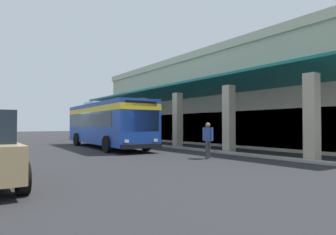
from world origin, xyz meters
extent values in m
plane|color=#262628|center=(0.00, 8.00, 0.00)|extent=(120.00, 120.00, 0.00)
cube|color=#9E998E|center=(1.08, 4.77, 0.06)|extent=(36.12, 0.50, 0.12)
cube|color=#B2A88E|center=(1.08, 14.47, 3.60)|extent=(30.10, 12.26, 7.20)
cube|color=#C0B59A|center=(1.08, 14.47, 7.50)|extent=(30.40, 12.56, 0.60)
cube|color=#B2A88E|center=(-11.46, 5.41, 1.98)|extent=(0.55, 0.55, 3.96)
cube|color=#B2A88E|center=(-6.44, 5.41, 1.98)|extent=(0.55, 0.55, 3.96)
cube|color=#B2A88E|center=(-1.43, 5.41, 1.98)|extent=(0.55, 0.55, 3.96)
cube|color=#B2A88E|center=(3.59, 5.41, 1.98)|extent=(0.55, 0.55, 3.96)
cube|color=#B2A88E|center=(8.61, 5.41, 1.98)|extent=(0.55, 0.55, 3.96)
cube|color=#B2A88E|center=(13.62, 5.41, 1.98)|extent=(0.55, 0.55, 3.96)
cube|color=#146B66|center=(1.08, 6.74, 4.31)|extent=(30.10, 3.16, 0.82)
cube|color=#19232D|center=(1.08, 8.38, 1.40)|extent=(25.28, 0.08, 2.40)
cube|color=#193D9E|center=(1.07, 0.97, 1.73)|extent=(11.13, 3.18, 2.75)
cube|color=yellow|center=(1.07, 0.97, 2.65)|extent=(11.15, 3.20, 0.36)
cube|color=#19232D|center=(0.77, 0.98, 1.95)|extent=(9.37, 3.11, 0.90)
cube|color=#19232D|center=(6.53, 0.65, 1.85)|extent=(0.19, 2.24, 1.20)
cube|color=black|center=(6.54, 0.65, 2.82)|extent=(0.17, 1.94, 0.28)
cube|color=black|center=(6.66, 0.64, 0.45)|extent=(0.34, 2.46, 0.24)
cube|color=silver|center=(6.63, 1.54, 0.75)|extent=(0.07, 0.24, 0.16)
cube|color=silver|center=(6.53, -0.24, 0.75)|extent=(0.07, 0.24, 0.16)
cube|color=silver|center=(-0.43, 1.05, 3.22)|extent=(2.50, 1.92, 0.24)
cylinder|color=black|center=(4.77, 2.03, 0.50)|extent=(1.00, 0.30, 1.00)
cylinder|color=black|center=(4.62, -0.52, 0.50)|extent=(1.00, 0.30, 1.00)
cylinder|color=black|center=(-1.93, 2.42, 0.50)|extent=(1.00, 0.30, 1.00)
cylinder|color=black|center=(-2.08, -0.13, 0.50)|extent=(1.00, 0.30, 1.00)
cylinder|color=black|center=(13.17, -6.32, 0.38)|extent=(0.76, 0.26, 0.76)
cylinder|color=black|center=(9.90, -6.27, 0.38)|extent=(0.76, 0.26, 0.76)
cylinder|color=#38383D|center=(10.14, 2.37, 0.43)|extent=(0.16, 0.16, 0.86)
cylinder|color=#38383D|center=(10.33, 2.06, 0.43)|extent=(0.16, 0.16, 0.86)
cube|color=#334C8C|center=(10.23, 2.22, 1.18)|extent=(0.51, 0.24, 0.64)
sphere|color=#8C664C|center=(10.23, 2.22, 1.62)|extent=(0.23, 0.23, 0.23)
cylinder|color=#334C8C|center=(9.93, 2.26, 1.21)|extent=(0.09, 0.09, 0.58)
cylinder|color=#334C8C|center=(10.53, 2.18, 1.21)|extent=(0.09, 0.09, 0.58)
cube|color=gray|center=(-5.31, 5.67, 0.30)|extent=(0.82, 0.82, 0.59)
cylinder|color=#332319|center=(-5.31, 5.67, 0.60)|extent=(0.70, 0.70, 0.02)
cylinder|color=brown|center=(-5.31, 5.67, 1.77)|extent=(0.16, 0.16, 2.36)
ellipsoid|color=#286B33|center=(-4.81, 5.75, 3.17)|extent=(1.03, 0.37, 0.18)
ellipsoid|color=#286B33|center=(-5.29, 6.13, 3.19)|extent=(0.26, 0.92, 0.15)
ellipsoid|color=#286B33|center=(-5.59, 5.98, 3.05)|extent=(0.71, 0.75, 0.18)
ellipsoid|color=#286B33|center=(-5.59, 5.42, 3.15)|extent=(0.70, 0.66, 0.14)
ellipsoid|color=#286B33|center=(-5.24, 5.25, 3.03)|extent=(0.36, 0.88, 0.15)
camera|label=1|loc=(20.67, -7.49, 1.61)|focal=31.34mm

